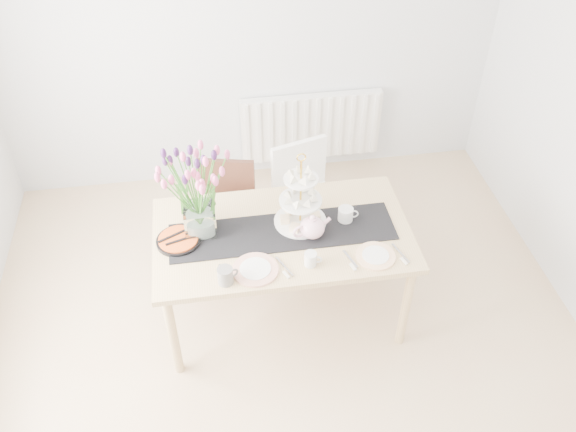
{
  "coord_description": "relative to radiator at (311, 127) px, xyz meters",
  "views": [
    {
      "loc": [
        -0.38,
        -2.13,
        3.34
      ],
      "look_at": [
        0.04,
        0.55,
        0.93
      ],
      "focal_mm": 38.0,
      "sensor_mm": 36.0,
      "label": 1
    }
  ],
  "objects": [
    {
      "name": "chair_white",
      "position": [
        -0.22,
        -0.92,
        0.05
      ],
      "size": [
        0.53,
        0.53,
        0.87
      ],
      "rotation": [
        0.0,
        0.0,
        0.29
      ],
      "color": "white",
      "rests_on": "ground"
    },
    {
      "name": "plate_left",
      "position": [
        -0.69,
        -1.88,
        0.31
      ],
      "size": [
        0.36,
        0.36,
        0.01
      ],
      "primitive_type": "cylinder",
      "rotation": [
        0.0,
        0.0,
        0.43
      ],
      "color": "white",
      "rests_on": "dining_table"
    },
    {
      "name": "dining_table",
      "position": [
        -0.48,
        -1.59,
        0.22
      ],
      "size": [
        1.6,
        0.9,
        0.75
      ],
      "color": "tan",
      "rests_on": "ground"
    },
    {
      "name": "cream_jug",
      "position": [
        -0.07,
        -1.54,
        0.35
      ],
      "size": [
        0.11,
        0.11,
        0.1
      ],
      "primitive_type": "cylinder",
      "rotation": [
        0.0,
        0.0,
        -0.14
      ],
      "color": "silver",
      "rests_on": "dining_table"
    },
    {
      "name": "tart_tin",
      "position": [
        -1.12,
        -1.58,
        0.32
      ],
      "size": [
        0.27,
        0.27,
        0.03
      ],
      "rotation": [
        0.0,
        0.0,
        0.03
      ],
      "color": "black",
      "rests_on": "dining_table"
    },
    {
      "name": "plate_right",
      "position": [
        0.03,
        -1.88,
        0.31
      ],
      "size": [
        0.3,
        0.3,
        0.01
      ],
      "primitive_type": "cylinder",
      "rotation": [
        0.0,
        0.0,
        0.31
      ],
      "color": "white",
      "rests_on": "dining_table"
    },
    {
      "name": "tulip_vase",
      "position": [
        -0.98,
        -1.5,
        0.68
      ],
      "size": [
        0.7,
        0.7,
        0.6
      ],
      "rotation": [
        0.0,
        0.0,
        -0.17
      ],
      "color": "silver",
      "rests_on": "dining_table"
    },
    {
      "name": "room_shell",
      "position": [
        -0.5,
        -2.19,
        0.85
      ],
      "size": [
        4.5,
        4.5,
        4.5
      ],
      "color": "tan",
      "rests_on": "ground"
    },
    {
      "name": "table_runner",
      "position": [
        -0.48,
        -1.59,
        0.3
      ],
      "size": [
        1.4,
        0.35,
        0.01
      ],
      "primitive_type": "cube",
      "color": "black",
      "rests_on": "dining_table"
    },
    {
      "name": "mug_white",
      "position": [
        -0.36,
        -1.89,
        0.34
      ],
      "size": [
        0.09,
        0.09,
        0.09
      ],
      "primitive_type": "cylinder",
      "rotation": [
        0.0,
        0.0,
        -0.27
      ],
      "color": "silver",
      "rests_on": "dining_table"
    },
    {
      "name": "chair_brown",
      "position": [
        -0.81,
        -0.99,
        0.03
      ],
      "size": [
        0.49,
        0.49,
        0.82
      ],
      "rotation": [
        0.0,
        0.0,
        -0.22
      ],
      "color": "#391C14",
      "rests_on": "ground"
    },
    {
      "name": "cake_stand",
      "position": [
        -0.36,
        -1.52,
        0.44
      ],
      "size": [
        0.33,
        0.33,
        0.48
      ],
      "rotation": [
        0.0,
        0.0,
        -0.26
      ],
      "color": "gold",
      "rests_on": "dining_table"
    },
    {
      "name": "radiator",
      "position": [
        0.0,
        0.0,
        0.0
      ],
      "size": [
        1.2,
        0.08,
        0.6
      ],
      "primitive_type": "cube",
      "color": "white",
      "rests_on": "room_shell"
    },
    {
      "name": "teapot",
      "position": [
        -0.31,
        -1.66,
        0.38
      ],
      "size": [
        0.29,
        0.26,
        0.16
      ],
      "primitive_type": null,
      "rotation": [
        0.0,
        0.0,
        0.27
      ],
      "color": "white",
      "rests_on": "dining_table"
    },
    {
      "name": "mug_grey",
      "position": [
        -0.86,
        -1.95,
        0.35
      ],
      "size": [
        0.11,
        0.11,
        0.11
      ],
      "primitive_type": "cylinder",
      "rotation": [
        0.0,
        0.0,
        0.3
      ],
      "color": "slate",
      "rests_on": "dining_table"
    }
  ]
}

